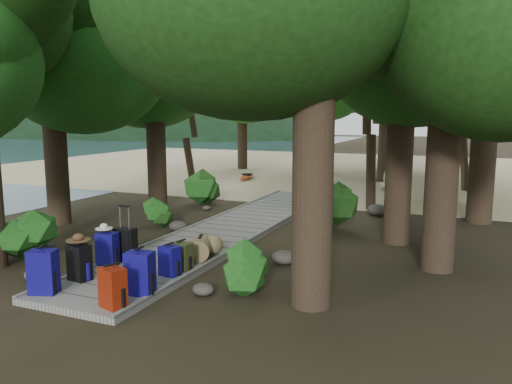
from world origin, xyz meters
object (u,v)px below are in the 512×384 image
at_px(lone_suitcase_on_sand, 319,183).
at_px(sun_lounger, 388,182).
at_px(backpack_right_d, 181,255).
at_px(backpack_left_b, 79,260).
at_px(backpack_right_c, 169,259).
at_px(backpack_left_c, 107,247).
at_px(kayak, 247,176).
at_px(backpack_left_a, 43,269).
at_px(backpack_right_a, 113,285).
at_px(backpack_right_b, 140,271).
at_px(duffel_right_khaki, 201,248).
at_px(suitcase_on_boardwalk, 126,244).

height_order(lone_suitcase_on_sand, sun_lounger, lone_suitcase_on_sand).
bearing_deg(lone_suitcase_on_sand, backpack_right_d, -96.50).
relative_size(backpack_left_b, lone_suitcase_on_sand, 1.09).
xyz_separation_m(backpack_right_c, sun_lounger, (1.97, 12.78, -0.11)).
bearing_deg(sun_lounger, backpack_left_b, -114.15).
xyz_separation_m(backpack_right_d, lone_suitcase_on_sand, (-0.40, 10.76, -0.06)).
height_order(backpack_left_c, kayak, backpack_left_c).
height_order(backpack_left_a, backpack_left_b, backpack_left_a).
xyz_separation_m(backpack_right_a, backpack_right_c, (-0.04, 1.62, -0.04)).
bearing_deg(kayak, backpack_right_c, -77.02).
relative_size(backpack_right_b, duffel_right_khaki, 1.19).
relative_size(backpack_right_b, backpack_right_d, 1.38).
distance_m(backpack_left_b, backpack_left_c, 0.92).
xyz_separation_m(kayak, sun_lounger, (6.38, -0.51, 0.11)).
bearing_deg(backpack_left_a, backpack_right_b, 2.45).
relative_size(backpack_left_b, kayak, 0.20).
bearing_deg(backpack_right_b, backpack_left_b, 164.46).
height_order(backpack_left_c, lone_suitcase_on_sand, backpack_left_c).
xyz_separation_m(backpack_left_a, kayak, (-3.04, 14.87, -0.32)).
relative_size(backpack_left_a, backpack_left_c, 1.14).
height_order(backpack_right_a, backpack_right_b, backpack_right_b).
relative_size(backpack_right_a, backpack_right_c, 1.15).
height_order(backpack_right_b, kayak, backpack_right_b).
bearing_deg(lone_suitcase_on_sand, backpack_left_b, -103.01).
height_order(backpack_right_b, suitcase_on_boardwalk, backpack_right_b).
bearing_deg(backpack_left_b, duffel_right_khaki, 67.00).
xyz_separation_m(backpack_left_a, suitcase_on_boardwalk, (0.07, 2.01, -0.07)).
relative_size(backpack_left_c, sun_lounger, 0.39).
relative_size(suitcase_on_boardwalk, lone_suitcase_on_sand, 1.02).
distance_m(backpack_left_b, lone_suitcase_on_sand, 12.01).
bearing_deg(backpack_left_c, suitcase_on_boardwalk, 59.43).
bearing_deg(kayak, lone_suitcase_on_sand, -33.46).
bearing_deg(duffel_right_khaki, lone_suitcase_on_sand, 71.53).
bearing_deg(backpack_left_c, lone_suitcase_on_sand, 76.85).
xyz_separation_m(backpack_left_a, backpack_left_b, (0.07, 0.74, -0.05)).
bearing_deg(sun_lounger, suitcase_on_boardwalk, -115.45).
relative_size(backpack_right_a, lone_suitcase_on_sand, 1.06).
bearing_deg(backpack_left_a, suitcase_on_boardwalk, 68.67).
xyz_separation_m(suitcase_on_boardwalk, kayak, (-3.11, 12.85, -0.25)).
bearing_deg(lone_suitcase_on_sand, backpack_left_a, -103.05).
distance_m(backpack_left_b, kayak, 14.46).
bearing_deg(duffel_right_khaki, backpack_right_c, -109.93).
relative_size(backpack_right_b, suitcase_on_boardwalk, 1.18).
bearing_deg(backpack_left_a, sun_lounger, 57.64).
bearing_deg(backpack_right_b, suitcase_on_boardwalk, 125.15).
bearing_deg(duffel_right_khaki, kayak, 89.32).
xyz_separation_m(backpack_right_a, lone_suitcase_on_sand, (-0.43, 12.77, -0.12)).
relative_size(backpack_right_b, backpack_right_c, 1.30).
xyz_separation_m(suitcase_on_boardwalk, lone_suitcase_on_sand, (0.92, 10.71, -0.11)).
bearing_deg(backpack_left_b, backpack_right_a, -20.08).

